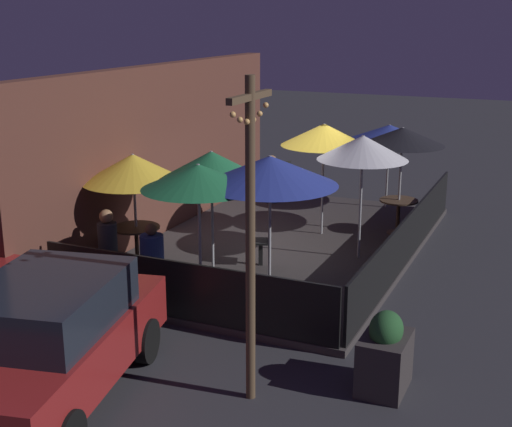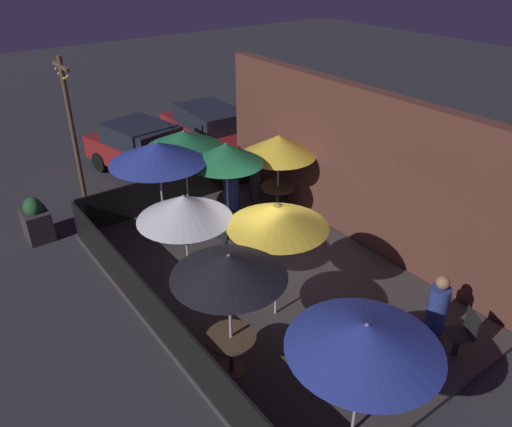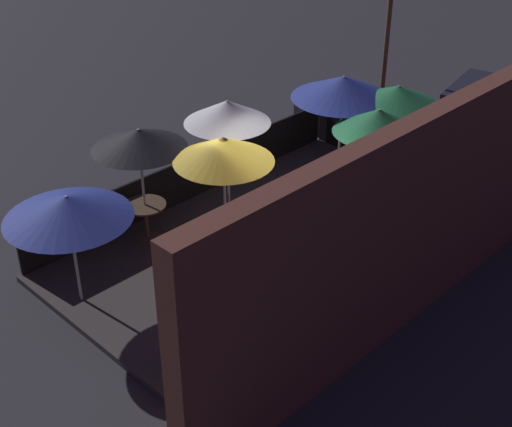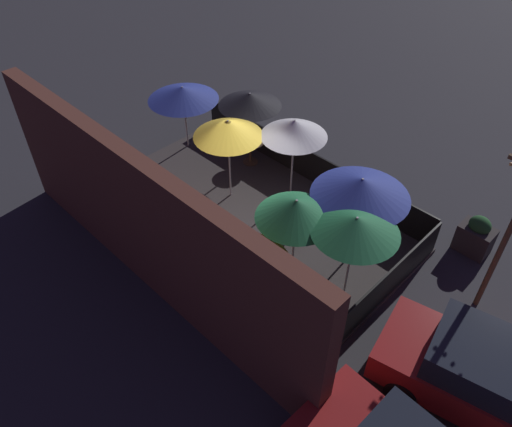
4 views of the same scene
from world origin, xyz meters
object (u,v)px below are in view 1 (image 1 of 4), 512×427
at_px(patio_umbrella_2, 270,171).
at_px(patron_0, 108,248).
at_px(patron_2, 272,181).
at_px(parked_car_0, 49,339).
at_px(patio_umbrella_0, 402,136).
at_px(patio_chair_1, 264,240).
at_px(patio_umbrella_6, 198,177).
at_px(patio_umbrella_5, 324,135).
at_px(dining_table_1, 136,234).
at_px(patio_chair_0, 287,178).
at_px(light_post, 250,228).
at_px(planter_box, 385,355).
at_px(patron_1, 152,258).
at_px(patio_umbrella_4, 363,148).
at_px(dining_table_0, 398,207).
at_px(patio_umbrella_7, 211,165).
at_px(patio_umbrella_3, 389,133).
at_px(patio_umbrella_1, 133,168).

height_order(patio_umbrella_2, patron_0, patio_umbrella_2).
xyz_separation_m(patron_2, parked_car_0, (-9.95, -1.16, 0.18)).
distance_m(patio_umbrella_0, patio_chair_1, 3.96).
xyz_separation_m(patio_umbrella_6, patron_2, (6.57, 1.48, -1.60)).
distance_m(patio_umbrella_5, patio_umbrella_6, 4.49).
distance_m(dining_table_1, patio_chair_1, 2.45).
bearing_deg(patio_chair_1, patio_chair_0, -94.24).
relative_size(patron_0, light_post, 0.32).
height_order(patio_umbrella_2, planter_box, patio_umbrella_2).
bearing_deg(patio_umbrella_2, patio_chair_1, 26.52).
height_order(patio_umbrella_2, light_post, light_post).
bearing_deg(patio_chair_0, parked_car_0, -53.76).
bearing_deg(patron_1, patio_umbrella_2, -49.62).
bearing_deg(patio_chair_0, patio_umbrella_0, 0.00).
height_order(patio_umbrella_4, planter_box, patio_umbrella_4).
bearing_deg(patron_0, patio_umbrella_6, 130.60).
relative_size(patio_umbrella_0, patio_umbrella_6, 1.00).
xyz_separation_m(patio_umbrella_0, dining_table_0, (-0.00, 0.00, -1.54)).
relative_size(patio_umbrella_4, light_post, 0.59).
relative_size(patio_umbrella_7, parked_car_0, 0.55).
bearing_deg(patio_umbrella_3, patio_umbrella_1, 150.87).
distance_m(patio_umbrella_0, light_post, 7.48).
bearing_deg(dining_table_0, patio_umbrella_2, 166.32).
xyz_separation_m(patio_umbrella_3, patio_chair_0, (-0.01, 2.64, -1.36)).
xyz_separation_m(patio_umbrella_7, patio_chair_0, (5.97, 0.89, -1.56)).
xyz_separation_m(patron_0, parked_car_0, (-3.62, -1.69, 0.12)).
relative_size(patio_umbrella_3, dining_table_1, 2.35).
distance_m(dining_table_0, parked_car_0, 8.89).
bearing_deg(patron_2, dining_table_1, -12.58).
relative_size(patio_umbrella_4, planter_box, 2.22).
distance_m(light_post, parked_car_0, 2.90).
xyz_separation_m(patio_umbrella_1, patio_chair_0, (6.03, -0.72, -1.37)).
bearing_deg(patio_umbrella_6, planter_box, -112.03).
distance_m(dining_table_1, patron_2, 5.41).
xyz_separation_m(patio_umbrella_4, patio_chair_1, (-1.17, 1.53, -1.68)).
distance_m(patio_umbrella_7, patio_chair_0, 6.23).
relative_size(patio_umbrella_1, patio_umbrella_3, 1.01).
xyz_separation_m(patio_umbrella_0, patio_umbrella_5, (-0.72, 1.51, 0.05)).
relative_size(patio_umbrella_3, patio_chair_1, 2.28).
height_order(patio_umbrella_3, light_post, light_post).
distance_m(patio_umbrella_3, patron_0, 7.85).
bearing_deg(patio_umbrella_1, patio_chair_1, -68.88).
bearing_deg(patron_0, dining_table_1, -131.32).
xyz_separation_m(patio_umbrella_4, planter_box, (-4.65, -1.68, -1.83)).
xyz_separation_m(patio_umbrella_0, dining_table_1, (-3.99, 4.14, -1.56)).
bearing_deg(patio_umbrella_7, dining_table_1, 92.19).
relative_size(dining_table_0, planter_box, 0.76).
distance_m(patio_umbrella_7, patron_1, 1.96).
bearing_deg(patio_umbrella_5, parked_car_0, 173.31).
xyz_separation_m(patron_0, patron_1, (0.08, -0.87, -0.11)).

